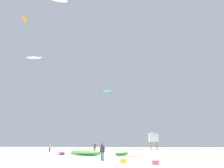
{
  "coord_description": "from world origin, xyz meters",
  "views": [
    {
      "loc": [
        1.72,
        -12.9,
        1.77
      ],
      "look_at": [
        0.0,
        16.8,
        11.21
      ],
      "focal_mm": 29.51,
      "sensor_mm": 36.0,
      "label": 1
    }
  ],
  "objects_px": {
    "person_midground": "(95,148)",
    "kite_aloft_2": "(34,58)",
    "lifeguard_tower": "(153,137)",
    "kite_aloft_1": "(108,91)",
    "kite_grounded_near": "(61,153)",
    "person_foreground": "(102,151)",
    "kite_grounded_far": "(122,154)",
    "kite_aloft_3": "(25,19)",
    "cooler_box": "(155,163)",
    "kite_grounded_mid": "(85,153)",
    "person_left": "(102,147)",
    "gear_bag": "(123,161)",
    "person_right": "(50,147)"
  },
  "relations": [
    {
      "from": "person_foreground",
      "to": "gear_bag",
      "type": "bearing_deg",
      "value": 25.85
    },
    {
      "from": "person_right",
      "to": "kite_grounded_mid",
      "type": "bearing_deg",
      "value": 174.67
    },
    {
      "from": "lifeguard_tower",
      "to": "gear_bag",
      "type": "distance_m",
      "value": 29.0
    },
    {
      "from": "kite_grounded_near",
      "to": "lifeguard_tower",
      "type": "relative_size",
      "value": 0.88
    },
    {
      "from": "kite_aloft_2",
      "to": "kite_aloft_3",
      "type": "relative_size",
      "value": 1.16
    },
    {
      "from": "person_right",
      "to": "lifeguard_tower",
      "type": "relative_size",
      "value": 0.4
    },
    {
      "from": "kite_grounded_far",
      "to": "gear_bag",
      "type": "distance_m",
      "value": 9.99
    },
    {
      "from": "kite_grounded_near",
      "to": "kite_aloft_2",
      "type": "relative_size",
      "value": 1.08
    },
    {
      "from": "person_right",
      "to": "kite_aloft_3",
      "type": "height_order",
      "value": "kite_aloft_3"
    },
    {
      "from": "kite_grounded_near",
      "to": "gear_bag",
      "type": "xyz_separation_m",
      "value": [
        9.55,
        -11.9,
        -0.04
      ]
    },
    {
      "from": "person_midground",
      "to": "person_left",
      "type": "relative_size",
      "value": 0.99
    },
    {
      "from": "gear_bag",
      "to": "kite_aloft_2",
      "type": "xyz_separation_m",
      "value": [
        -18.07,
        15.62,
        18.28
      ]
    },
    {
      "from": "person_foreground",
      "to": "kite_aloft_3",
      "type": "distance_m",
      "value": 35.28
    },
    {
      "from": "person_foreground",
      "to": "kite_grounded_near",
      "type": "distance_m",
      "value": 12.6
    },
    {
      "from": "kite_grounded_far",
      "to": "kite_aloft_1",
      "type": "bearing_deg",
      "value": 99.09
    },
    {
      "from": "person_left",
      "to": "kite_aloft_1",
      "type": "relative_size",
      "value": 0.46
    },
    {
      "from": "lifeguard_tower",
      "to": "kite_aloft_2",
      "type": "distance_m",
      "value": 32.04
    },
    {
      "from": "cooler_box",
      "to": "kite_aloft_1",
      "type": "xyz_separation_m",
      "value": [
        -6.96,
        36.67,
        16.38
      ]
    },
    {
      "from": "person_foreground",
      "to": "lifeguard_tower",
      "type": "distance_m",
      "value": 27.87
    },
    {
      "from": "gear_bag",
      "to": "kite_aloft_3",
      "type": "xyz_separation_m",
      "value": [
        -21.03,
        15.06,
        27.41
      ]
    },
    {
      "from": "person_midground",
      "to": "kite_aloft_2",
      "type": "height_order",
      "value": "kite_aloft_2"
    },
    {
      "from": "kite_grounded_mid",
      "to": "kite_aloft_3",
      "type": "height_order",
      "value": "kite_aloft_3"
    },
    {
      "from": "kite_grounded_near",
      "to": "kite_aloft_2",
      "type": "bearing_deg",
      "value": 156.42
    },
    {
      "from": "kite_grounded_mid",
      "to": "kite_grounded_far",
      "type": "height_order",
      "value": "kite_grounded_mid"
    },
    {
      "from": "person_foreground",
      "to": "kite_grounded_mid",
      "type": "relative_size",
      "value": 0.3
    },
    {
      "from": "kite_grounded_mid",
      "to": "lifeguard_tower",
      "type": "distance_m",
      "value": 22.38
    },
    {
      "from": "lifeguard_tower",
      "to": "kite_aloft_3",
      "type": "bearing_deg",
      "value": -155.45
    },
    {
      "from": "person_right",
      "to": "cooler_box",
      "type": "relative_size",
      "value": 2.94
    },
    {
      "from": "kite_grounded_near",
      "to": "kite_aloft_3",
      "type": "distance_m",
      "value": 29.85
    },
    {
      "from": "person_left",
      "to": "lifeguard_tower",
      "type": "xyz_separation_m",
      "value": [
        10.98,
        11.03,
        2.07
      ]
    },
    {
      "from": "kite_grounded_far",
      "to": "kite_aloft_2",
      "type": "distance_m",
      "value": 26.15
    },
    {
      "from": "person_left",
      "to": "kite_aloft_3",
      "type": "xyz_separation_m",
      "value": [
        -17.24,
        -1.85,
        26.59
      ]
    },
    {
      "from": "kite_grounded_far",
      "to": "cooler_box",
      "type": "distance_m",
      "value": 11.55
    },
    {
      "from": "gear_bag",
      "to": "kite_aloft_1",
      "type": "relative_size",
      "value": 0.15
    },
    {
      "from": "lifeguard_tower",
      "to": "kite_aloft_1",
      "type": "xyz_separation_m",
      "value": [
        -11.48,
        7.52,
        13.49
      ]
    },
    {
      "from": "kite_grounded_near",
      "to": "person_foreground",
      "type": "bearing_deg",
      "value": -53.75
    },
    {
      "from": "person_foreground",
      "to": "lifeguard_tower",
      "type": "xyz_separation_m",
      "value": [
        9.29,
        26.19,
        2.13
      ]
    },
    {
      "from": "kite_grounded_far",
      "to": "kite_aloft_3",
      "type": "xyz_separation_m",
      "value": [
        -20.82,
        5.07,
        27.39
      ]
    },
    {
      "from": "kite_grounded_far",
      "to": "lifeguard_tower",
      "type": "relative_size",
      "value": 0.74
    },
    {
      "from": "person_left",
      "to": "kite_aloft_1",
      "type": "distance_m",
      "value": 24.22
    },
    {
      "from": "person_midground",
      "to": "person_left",
      "type": "height_order",
      "value": "person_left"
    },
    {
      "from": "kite_grounded_mid",
      "to": "kite_aloft_1",
      "type": "distance_m",
      "value": 30.54
    },
    {
      "from": "person_foreground",
      "to": "kite_grounded_near",
      "type": "bearing_deg",
      "value": -168.17
    },
    {
      "from": "kite_grounded_far",
      "to": "kite_aloft_2",
      "type": "xyz_separation_m",
      "value": [
        -17.85,
        5.63,
        18.26
      ]
    },
    {
      "from": "lifeguard_tower",
      "to": "kite_aloft_1",
      "type": "relative_size",
      "value": 1.12
    },
    {
      "from": "person_right",
      "to": "gear_bag",
      "type": "bearing_deg",
      "value": 168.78
    },
    {
      "from": "person_left",
      "to": "lifeguard_tower",
      "type": "height_order",
      "value": "lifeguard_tower"
    },
    {
      "from": "person_foreground",
      "to": "person_left",
      "type": "height_order",
      "value": "person_left"
    },
    {
      "from": "kite_grounded_near",
      "to": "kite_aloft_3",
      "type": "relative_size",
      "value": 1.25
    },
    {
      "from": "person_right",
      "to": "kite_grounded_near",
      "type": "bearing_deg",
      "value": 164.86
    }
  ]
}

